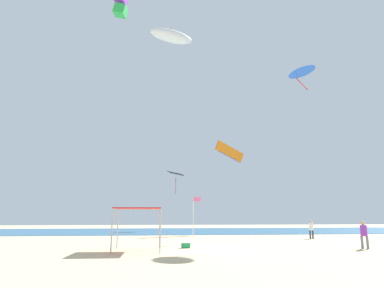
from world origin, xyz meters
TOP-DOWN VIEW (x-y plane):
  - ground at (0.00, 0.00)m, footprint 110.00×110.00m
  - ocean_strip at (0.00, 25.41)m, footprint 110.00×19.57m
  - canopy_tent at (-3.97, -0.08)m, footprint 2.70×3.06m
  - person_near_tent at (10.82, 8.85)m, footprint 0.42×0.38m
  - person_leftmost at (9.97, -0.38)m, footprint 0.40×0.40m
  - banner_flag at (-0.05, 4.99)m, footprint 0.61×0.06m
  - cooler_box at (-0.98, 1.39)m, footprint 0.57×0.37m
  - kite_diamond_black at (-0.14, 27.87)m, footprint 2.64×2.67m
  - kite_parafoil_orange at (6.11, 20.25)m, footprint 3.96×1.82m
  - kite_inflatable_white at (-1.45, 17.56)m, footprint 5.75×3.59m
  - kite_box_purple at (-6.87, 10.43)m, footprint 1.51×1.35m
  - kite_delta_blue at (10.33, 7.61)m, footprint 3.23×3.21m

SIDE VIEW (x-z plane):
  - ground at x=0.00m, z-range -0.10..0.00m
  - ocean_strip at x=0.00m, z-range 0.00..0.03m
  - cooler_box at x=-0.98m, z-range 0.00..0.35m
  - person_near_tent at x=10.82m, z-range 0.14..1.76m
  - person_leftmost at x=9.97m, z-range 0.15..1.83m
  - banner_flag at x=-0.05m, z-range 0.37..3.77m
  - canopy_tent at x=-3.97m, z-range 1.10..3.57m
  - kite_diamond_black at x=-0.14m, z-range 6.15..9.35m
  - kite_parafoil_orange at x=6.11m, z-range 8.52..11.06m
  - kite_delta_blue at x=10.33m, z-range 14.26..16.44m
  - kite_box_purple at x=-6.87m, z-range 21.54..24.15m
  - kite_inflatable_white at x=-1.45m, z-range 22.66..24.69m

